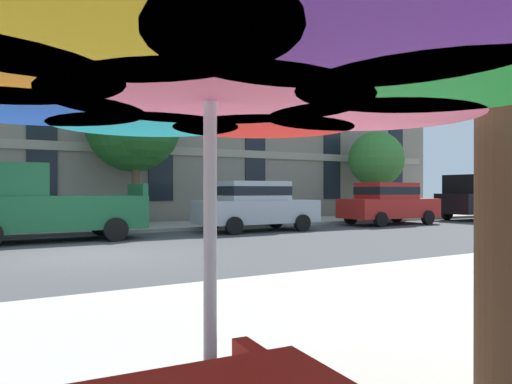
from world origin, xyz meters
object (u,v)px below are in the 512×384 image
pickup_green (43,206)px  street_tree_middle (138,125)px  street_tree_right (377,157)px  patio_umbrella (210,44)px  sedan_silver (255,205)px  pickup_black (481,199)px  sedan_red (388,202)px

pickup_green → street_tree_middle: size_ratio=0.87×
street_tree_right → patio_umbrella: 23.23m
street_tree_middle → pickup_green: bearing=-135.6°
sedan_silver → pickup_black: pickup_black is taller
pickup_black → pickup_green: bearing=180.0°
sedan_silver → sedan_red: 6.53m
pickup_green → street_tree_right: bearing=11.9°
sedan_silver → sedan_red: size_ratio=1.00×
sedan_silver → street_tree_right: size_ratio=0.98×
pickup_green → patio_umbrella: (-0.57, -12.70, 1.08)m
sedan_silver → sedan_red: bearing=0.0°
sedan_red → pickup_black: pickup_black is taller
sedan_silver → street_tree_right: street_tree_right is taller
sedan_silver → sedan_red: (6.53, 0.00, 0.00)m
pickup_black → patio_umbrella: bearing=-148.1°
pickup_green → patio_umbrella: size_ratio=1.66×
street_tree_middle → patio_umbrella: 17.05m
street_tree_middle → sedan_silver: bearing=-49.1°
street_tree_right → pickup_green: bearing=-168.1°
sedan_red → patio_umbrella: 18.97m
street_tree_right → street_tree_middle: bearing=178.7°
patio_umbrella → sedan_red: bearing=42.1°
sedan_red → street_tree_right: size_ratio=0.98×
sedan_red → street_tree_middle: 10.83m
pickup_green → sedan_silver: 6.95m
sedan_silver → street_tree_right: 10.04m
sedan_silver → pickup_black: (12.85, 0.00, 0.08)m
sedan_silver → street_tree_middle: (-3.19, 3.68, 3.05)m
sedan_silver → street_tree_middle: street_tree_middle is taller
pickup_green → street_tree_middle: bearing=44.4°
sedan_red → pickup_black: 6.32m
pickup_black → street_tree_right: bearing=137.1°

